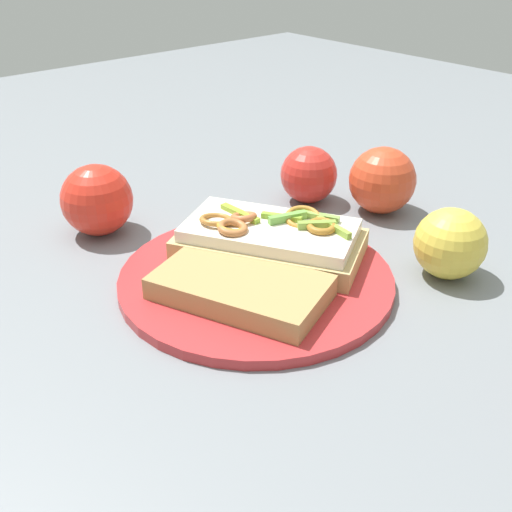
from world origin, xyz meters
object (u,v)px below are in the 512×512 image
sandwich (270,239)px  apple_1 (382,180)px  apple_0 (97,200)px  bread_slice_side (240,287)px  apple_3 (450,243)px  plate (256,279)px  apple_2 (309,175)px

sandwich → apple_1: 0.18m
sandwich → apple_0: 0.20m
bread_slice_side → apple_1: bearing=79.1°
apple_0 → apple_3: size_ratio=1.12×
apple_0 → sandwich: bearing=-151.4°
plate → apple_2: (0.10, -0.18, 0.03)m
bread_slice_side → sandwich: bearing=98.0°
plate → apple_1: size_ratio=3.36×
apple_3 → apple_2: bearing=-6.6°
sandwich → apple_0: (0.18, 0.10, 0.01)m
apple_2 → apple_1: bearing=-150.4°
bread_slice_side → apple_2: bearing=98.9°
bread_slice_side → apple_3: apple_3 is taller
bread_slice_side → apple_2: apple_2 is taller
plate → apple_1: apple_1 is taller
apple_0 → plate: bearing=-163.3°
apple_0 → apple_2: (-0.09, -0.24, -0.00)m
plate → apple_3: (-0.11, -0.15, 0.03)m
plate → sandwich: bearing=-60.5°
sandwich → apple_1: bearing=62.4°
sandwich → apple_0: apple_0 is taller
sandwich → apple_2: size_ratio=2.99×
apple_0 → apple_1: bearing=-121.3°
apple_1 → apple_2: (0.08, 0.04, -0.00)m
sandwich → bread_slice_side: 0.09m
bread_slice_side → apple_0: (0.22, 0.02, 0.02)m
apple_1 → apple_0: bearing=58.7°
apple_0 → apple_3: (-0.31, -0.21, -0.00)m
bread_slice_side → apple_0: 0.22m
apple_3 → bread_slice_side: bearing=64.4°
apple_1 → apple_2: apple_1 is taller
bread_slice_side → apple_2: 0.25m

